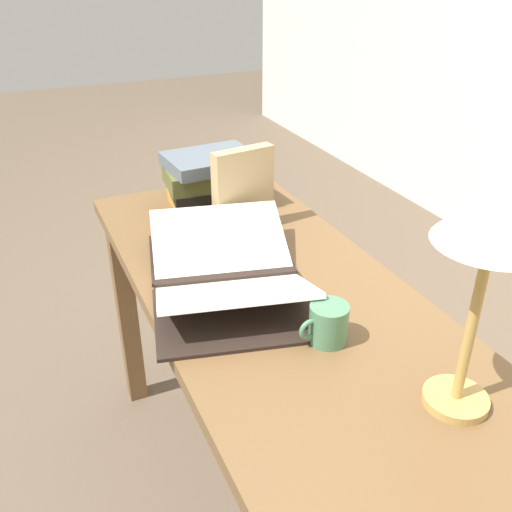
# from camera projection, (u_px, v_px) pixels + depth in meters

# --- Properties ---
(reading_desk) EXTENTS (1.45, 0.58, 0.76)m
(reading_desk) POSITION_uv_depth(u_px,v_px,m) (282.00, 339.00, 1.33)
(reading_desk) COLOR brown
(reading_desk) RESTS_ON ground_plane
(open_book) EXTENTS (0.59, 0.45, 0.10)m
(open_book) POSITION_uv_depth(u_px,v_px,m) (227.00, 272.00, 1.31)
(open_book) COLOR black
(open_book) RESTS_ON reading_desk
(book_stack_tall) EXTENTS (0.21, 0.27, 0.16)m
(book_stack_tall) POSITION_uv_depth(u_px,v_px,m) (211.00, 180.00, 1.67)
(book_stack_tall) COLOR #BC8933
(book_stack_tall) RESTS_ON reading_desk
(book_standing_upright) EXTENTS (0.06, 0.18, 0.23)m
(book_standing_upright) POSITION_uv_depth(u_px,v_px,m) (243.00, 190.00, 1.52)
(book_standing_upright) COLOR tan
(book_standing_upright) RESTS_ON reading_desk
(reading_lamp) EXTENTS (0.17, 0.17, 0.40)m
(reading_lamp) POSITION_uv_depth(u_px,v_px,m) (493.00, 231.00, 0.82)
(reading_lamp) COLOR tan
(reading_lamp) RESTS_ON reading_desk
(coffee_mug) EXTENTS (0.08, 0.11, 0.08)m
(coffee_mug) POSITION_uv_depth(u_px,v_px,m) (328.00, 324.00, 1.11)
(coffee_mug) COLOR #4C7F5B
(coffee_mug) RESTS_ON reading_desk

